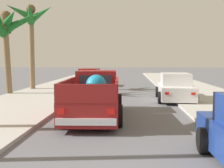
{
  "coord_description": "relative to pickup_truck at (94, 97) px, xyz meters",
  "views": [
    {
      "loc": [
        0.29,
        -3.38,
        2.28
      ],
      "look_at": [
        -0.41,
        8.73,
        1.2
      ],
      "focal_mm": 43.56,
      "sensor_mm": 36.0,
      "label": 1
    }
  ],
  "objects": [
    {
      "name": "sidewalk_right",
      "position": [
        6.17,
        4.69,
        -0.73
      ],
      "size": [
        4.71,
        60.0,
        0.12
      ],
      "primitive_type": "cube",
      "color": "#B2AFA8",
      "rests_on": "ground"
    },
    {
      "name": "car_right_near",
      "position": [
        3.99,
        4.69,
        -0.08
      ],
      "size": [
        2.2,
        4.33,
        1.54
      ],
      "color": "silver",
      "rests_on": "ground"
    },
    {
      "name": "pickup_truck",
      "position": [
        0.0,
        0.0,
        0.0
      ],
      "size": [
        2.34,
        5.27,
        1.8
      ],
      "color": "maroon",
      "rests_on": "ground"
    },
    {
      "name": "curb_right",
      "position": [
        5.21,
        4.69,
        -0.74
      ],
      "size": [
        0.16,
        60.0,
        0.1
      ],
      "primitive_type": "cube",
      "color": "silver",
      "rests_on": "ground"
    },
    {
      "name": "palm_tree_right_fore",
      "position": [
        -6.26,
        6.26,
        3.63
      ],
      "size": [
        3.66,
        3.74,
        5.4
      ],
      "color": "brown",
      "rests_on": "ground"
    },
    {
      "name": "curb_left",
      "position": [
        -3.14,
        4.69,
        -0.74
      ],
      "size": [
        0.16,
        60.0,
        0.1
      ],
      "primitive_type": "cube",
      "color": "silver",
      "rests_on": "ground"
    },
    {
      "name": "sidewalk_left",
      "position": [
        -4.09,
        4.69,
        -0.73
      ],
      "size": [
        4.71,
        60.0,
        0.12
      ],
      "primitive_type": "cube",
      "color": "#B2AFA8",
      "rests_on": "ground"
    },
    {
      "name": "car_left_mid",
      "position": [
        -2.02,
        12.97,
        -0.08
      ],
      "size": [
        2.17,
        4.32,
        1.54
      ],
      "color": "maroon",
      "rests_on": "ground"
    },
    {
      "name": "palm_tree_right_mid",
      "position": [
        -5.88,
        9.29,
        4.34
      ],
      "size": [
        3.59,
        3.73,
        6.37
      ],
      "color": "#846B4C",
      "rests_on": "ground"
    }
  ]
}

